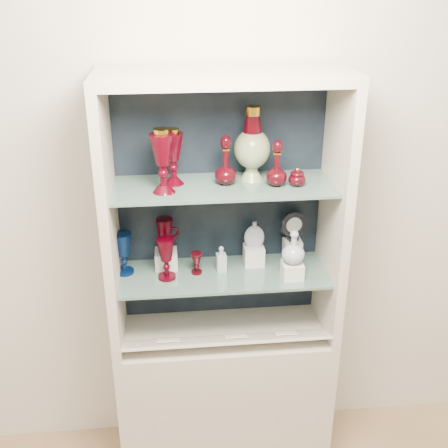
{
  "coord_description": "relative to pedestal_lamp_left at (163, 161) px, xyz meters",
  "views": [
    {
      "loc": [
        -0.22,
        -0.63,
        2.3
      ],
      "look_at": [
        0.0,
        1.53,
        1.3
      ],
      "focal_mm": 45.0,
      "sensor_mm": 36.0,
      "label": 1
    }
  ],
  "objects": [
    {
      "name": "cabinet_top_cap",
      "position": [
        0.25,
        0.03,
        0.32
      ],
      "size": [
        1.0,
        0.4,
        0.04
      ],
      "primitive_type": "cube",
      "color": "beige",
      "rests_on": "cabinet_side_left"
    },
    {
      "name": "lidded_bowl",
      "position": [
        0.55,
        0.02,
        -0.09
      ],
      "size": [
        0.1,
        0.1,
        0.08
      ],
      "primitive_type": null,
      "rotation": [
        0.0,
        0.0,
        0.42
      ],
      "color": "#3D060D",
      "rests_on": "shelf_upper"
    },
    {
      "name": "flat_flask",
      "position": [
        0.39,
        0.12,
        -0.4
      ],
      "size": [
        0.09,
        0.04,
        0.13
      ],
      "primitive_type": null,
      "rotation": [
        0.0,
        0.0,
        -0.09
      ],
      "color": "#A3AAB5",
      "rests_on": "riser_flat_flask"
    },
    {
      "name": "pedestal_lamp_left",
      "position": [
        0.0,
        0.0,
        0.0
      ],
      "size": [
        0.12,
        0.12,
        0.26
      ],
      "primitive_type": null,
      "rotation": [
        0.0,
        0.0,
        0.2
      ],
      "color": "#45020D",
      "rests_on": "shelf_upper"
    },
    {
      "name": "riser_cameo_medallion",
      "position": [
        0.58,
        0.15,
        -0.5
      ],
      "size": [
        0.08,
        0.08,
        0.1
      ],
      "primitive_type": "cube",
      "color": "silver",
      "rests_on": "shelf_lower"
    },
    {
      "name": "label_card_2",
      "position": [
        0.51,
        -0.08,
        -0.81
      ],
      "size": [
        0.1,
        0.06,
        0.03
      ],
      "primitive_type": "cube",
      "rotation": [
        -0.44,
        0.0,
        0.0
      ],
      "color": "white",
      "rests_on": "label_ledge"
    },
    {
      "name": "shelf_upper",
      "position": [
        0.25,
        0.05,
        -0.14
      ],
      "size": [
        0.92,
        0.34,
        0.01
      ],
      "primitive_type": "cube",
      "color": "slate",
      "rests_on": "cabinet_side_left"
    },
    {
      "name": "enamel_urn",
      "position": [
        0.37,
        0.11,
        0.03
      ],
      "size": [
        0.19,
        0.19,
        0.31
      ],
      "primitive_type": null,
      "rotation": [
        0.0,
        0.0,
        -0.28
      ],
      "color": "#0F4D1B",
      "rests_on": "shelf_upper"
    },
    {
      "name": "label_card_1",
      "position": [
        -0.01,
        -0.08,
        -0.81
      ],
      "size": [
        0.1,
        0.06,
        0.03
      ],
      "primitive_type": "cube",
      "rotation": [
        -0.44,
        0.0,
        0.0
      ],
      "color": "white",
      "rests_on": "label_ledge"
    },
    {
      "name": "ruby_decanter_a",
      "position": [
        0.26,
        0.06,
        -0.01
      ],
      "size": [
        0.11,
        0.11,
        0.23
      ],
      "primitive_type": null,
      "rotation": [
        0.0,
        0.0,
        0.22
      ],
      "color": "#3D060D",
      "rests_on": "shelf_upper"
    },
    {
      "name": "cabinet_side_right",
      "position": [
        0.73,
        0.03,
        -0.28
      ],
      "size": [
        0.04,
        0.4,
        1.15
      ],
      "primitive_type": "cube",
      "color": "beige",
      "rests_on": "cabinet_base"
    },
    {
      "name": "riser_ruby_pitcher",
      "position": [
        -0.01,
        0.14,
        -0.51
      ],
      "size": [
        0.1,
        0.1,
        0.08
      ],
      "primitive_type": "cube",
      "color": "silver",
      "rests_on": "shelf_lower"
    },
    {
      "name": "riser_clear_round_decanter",
      "position": [
        0.54,
        -0.01,
        -0.52
      ],
      "size": [
        0.09,
        0.09,
        0.07
      ],
      "primitive_type": "cube",
      "color": "silver",
      "rests_on": "shelf_lower"
    },
    {
      "name": "label_card_0",
      "position": [
        0.29,
        -0.08,
        -0.81
      ],
      "size": [
        0.1,
        0.06,
        0.03
      ],
      "primitive_type": "cube",
      "rotation": [
        -0.44,
        0.0,
        0.0
      ],
      "color": "white",
      "rests_on": "label_ledge"
    },
    {
      "name": "cabinet_back_panel",
      "position": [
        0.25,
        0.22,
        -0.28
      ],
      "size": [
        0.98,
        0.02,
        1.15
      ],
      "primitive_type": "cube",
      "color": "black",
      "rests_on": "cabinet_base"
    },
    {
      "name": "cobalt_goblet",
      "position": [
        -0.19,
        0.1,
        -0.45
      ],
      "size": [
        0.11,
        0.11,
        0.19
      ],
      "primitive_type": null,
      "rotation": [
        0.0,
        0.0,
        0.4
      ],
      "color": "#051846",
      "rests_on": "shelf_lower"
    },
    {
      "name": "pedestal_lamp_right",
      "position": [
        0.04,
        0.09,
        -0.01
      ],
      "size": [
        0.1,
        0.1,
        0.24
      ],
      "primitive_type": null,
      "rotation": [
        0.0,
        0.0,
        -0.09
      ],
      "color": "#45020D",
      "rests_on": "shelf_upper"
    },
    {
      "name": "ruby_decanter_b",
      "position": [
        0.46,
        0.03,
        -0.03
      ],
      "size": [
        0.11,
        0.11,
        0.21
      ],
      "primitive_type": null,
      "rotation": [
        0.0,
        0.0,
        0.34
      ],
      "color": "#3D060D",
      "rests_on": "shelf_upper"
    },
    {
      "name": "cabinet_base",
      "position": [
        0.25,
        0.03,
        -1.23
      ],
      "size": [
        1.0,
        0.4,
        0.75
      ],
      "primitive_type": "cube",
      "color": "beige",
      "rests_on": "ground"
    },
    {
      "name": "label_ledge",
      "position": [
        0.25,
        -0.08,
        -0.82
      ],
      "size": [
        0.92,
        0.17,
        0.09
      ],
      "primitive_type": "cube",
      "rotation": [
        -0.44,
        0.0,
        0.0
      ],
      "color": "beige",
      "rests_on": "cabinet_base"
    },
    {
      "name": "cabinet_side_left",
      "position": [
        -0.23,
        0.03,
        -0.28
      ],
      "size": [
        0.04,
        0.4,
        1.15
      ],
      "primitive_type": "cube",
      "color": "beige",
      "rests_on": "cabinet_base"
    },
    {
      "name": "ruby_goblet_tall",
      "position": [
        -0.01,
        0.03,
        -0.45
      ],
      "size": [
        0.08,
        0.08,
        0.19
      ],
      "primitive_type": null,
      "rotation": [
        0.0,
        0.0,
        -0.05
      ],
      "color": "#45020D",
      "rests_on": "shelf_lower"
    },
    {
      "name": "clear_square_bottle",
      "position": [
        0.24,
        0.07,
        -0.49
      ],
      "size": [
        0.05,
        0.05,
        0.12
      ],
      "primitive_type": null,
      "rotation": [
        0.0,
        0.0,
        0.1
      ],
      "color": "#A3AEBD",
      "rests_on": "shelf_lower"
    },
    {
      "name": "ruby_goblet_small",
      "position": [
        0.13,
        0.06,
        -0.5
      ],
      "size": [
        0.06,
        0.06,
        0.1
      ],
      "primitive_type": null,
      "rotation": [
        0.0,
        0.0,
        0.3
      ],
      "color": "#3D060D",
      "rests_on": "shelf_lower"
    },
    {
      "name": "cameo_medallion",
      "position": [
        0.58,
        0.15,
        -0.38
      ],
      "size": [
        0.13,
        0.07,
        0.15
      ],
      "primitive_type": null,
      "rotation": [
        0.0,
        0.0,
        0.17
      ],
      "color": "black",
      "rests_on": "riser_cameo_medallion"
    },
    {
      "name": "shelf_lower",
      "position": [
        0.25,
        0.05,
        -0.56
      ],
      "size": [
        0.92,
        0.34,
        0.01
      ],
      "primitive_type": "cube",
      "color": "slate",
      "rests_on": "cabinet_side_left"
    },
    {
      "name": "ruby_pitcher",
      "position": [
        -0.01,
        0.14,
        -0.39
      ],
      "size": [
        0.13,
        0.1,
        0.16
      ],
      "primitive_type": null,
      "rotation": [
        0.0,
        0.0,
        0.21
      ],
      "color": "#45020D",
      "rests_on": "riser_ruby_pitcher"
    },
    {
      "name": "riser_flat_flask",
      "position": [
        0.39,
        0.12,
        -0.51
      ],
      "size": [
        0.09,
        0.09,
        0.09
      ],
      "primitive_type": "cube",
      "color": "silver",
      "rests_on": "shelf_lower"
    },
    {
      "name": "wall_back",
      "position": [
        0.25,
        0.25,
        -0.2
      ],
      "size": [
        3.5,
        0.02,
        2.8
      ],
      "primitive_type": "cube",
      "color": "beige",
      "rests_on": "ground"
    },
    {
      "name": "clear_round_decanter",
      "position": [
        0.54,
        -0.01,
        -0.41
      ],
      "size": [
        0.12,
        0.12,
        0.15
      ],
      "primitive_type": null,
      "rotation": [
        0.0,
        0.0,
        0.2
      ],
      "color": "#A3AEBD",
      "rests_on": "riser_clear_round_decanter"
    }
  ]
}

